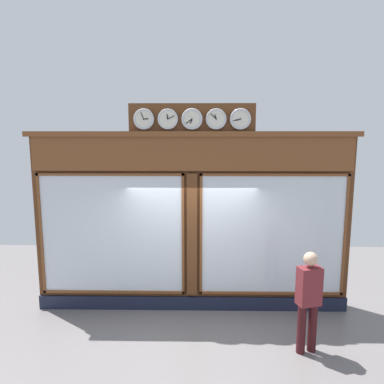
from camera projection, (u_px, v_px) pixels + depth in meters
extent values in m
cube|color=#5B3319|center=(192.00, 224.00, 7.09)|extent=(6.20, 0.30, 3.47)
cube|color=#191E33|center=(192.00, 303.00, 7.17)|extent=(6.20, 0.08, 0.28)
cube|color=brown|center=(192.00, 154.00, 6.68)|extent=(6.08, 0.08, 0.64)
cube|color=brown|center=(192.00, 134.00, 6.64)|extent=(6.32, 0.20, 0.10)
cube|color=silver|center=(272.00, 235.00, 6.93)|extent=(2.75, 0.02, 2.33)
cube|color=brown|center=(275.00, 175.00, 6.72)|extent=(2.85, 0.04, 0.05)
cube|color=brown|center=(271.00, 293.00, 7.09)|extent=(2.85, 0.04, 0.05)
cube|color=brown|center=(345.00, 236.00, 6.88)|extent=(0.05, 0.04, 2.43)
cube|color=brown|center=(201.00, 235.00, 6.93)|extent=(0.05, 0.04, 2.43)
cube|color=silver|center=(112.00, 234.00, 6.98)|extent=(2.75, 0.02, 2.33)
cube|color=brown|center=(110.00, 174.00, 6.77)|extent=(2.85, 0.04, 0.05)
cube|color=brown|center=(114.00, 292.00, 7.14)|extent=(2.85, 0.04, 0.05)
cube|color=brown|center=(41.00, 234.00, 6.98)|extent=(0.05, 0.04, 2.43)
cube|color=brown|center=(183.00, 235.00, 6.94)|extent=(0.05, 0.04, 2.43)
cube|color=#5B3319|center=(192.00, 235.00, 6.94)|extent=(0.20, 0.10, 2.43)
cube|color=#5B3319|center=(192.00, 119.00, 6.64)|extent=(2.38, 0.06, 0.58)
cylinder|color=silver|center=(240.00, 119.00, 6.55)|extent=(0.32, 0.02, 0.32)
torus|color=silver|center=(240.00, 119.00, 6.54)|extent=(0.40, 0.05, 0.40)
cube|color=black|center=(238.00, 120.00, 6.53)|extent=(0.09, 0.01, 0.04)
cube|color=black|center=(237.00, 120.00, 6.54)|extent=(0.13, 0.01, 0.04)
sphere|color=black|center=(241.00, 119.00, 6.53)|extent=(0.02, 0.02, 0.02)
cylinder|color=silver|center=(216.00, 119.00, 6.55)|extent=(0.32, 0.02, 0.32)
torus|color=silver|center=(216.00, 119.00, 6.55)|extent=(0.39, 0.04, 0.39)
cube|color=black|center=(215.00, 117.00, 6.53)|extent=(0.05, 0.01, 0.09)
cube|color=black|center=(214.00, 116.00, 6.53)|extent=(0.11, 0.01, 0.10)
sphere|color=black|center=(216.00, 119.00, 6.54)|extent=(0.02, 0.02, 0.02)
cylinder|color=silver|center=(192.00, 119.00, 6.56)|extent=(0.32, 0.02, 0.32)
torus|color=silver|center=(192.00, 119.00, 6.56)|extent=(0.40, 0.05, 0.40)
cube|color=black|center=(191.00, 121.00, 6.55)|extent=(0.05, 0.01, 0.09)
cube|color=black|center=(189.00, 121.00, 6.55)|extent=(0.12, 0.01, 0.09)
sphere|color=black|center=(192.00, 119.00, 6.54)|extent=(0.02, 0.02, 0.02)
cylinder|color=silver|center=(168.00, 119.00, 6.57)|extent=(0.32, 0.02, 0.32)
torus|color=silver|center=(168.00, 119.00, 6.57)|extent=(0.38, 0.04, 0.38)
cube|color=black|center=(167.00, 117.00, 6.55)|extent=(0.03, 0.01, 0.09)
cube|color=black|center=(171.00, 117.00, 6.55)|extent=(0.13, 0.01, 0.07)
sphere|color=black|center=(168.00, 119.00, 6.55)|extent=(0.02, 0.02, 0.02)
cylinder|color=silver|center=(144.00, 119.00, 6.58)|extent=(0.32, 0.02, 0.32)
torus|color=silver|center=(144.00, 119.00, 6.57)|extent=(0.39, 0.05, 0.39)
cube|color=black|center=(146.00, 119.00, 6.56)|extent=(0.09, 0.01, 0.02)
cube|color=black|center=(142.00, 116.00, 6.55)|extent=(0.06, 0.01, 0.13)
sphere|color=black|center=(144.00, 119.00, 6.56)|extent=(0.02, 0.02, 0.02)
cylinder|color=#3A1316|center=(301.00, 329.00, 5.70)|extent=(0.14, 0.14, 0.82)
cylinder|color=#3A1316|center=(312.00, 327.00, 5.75)|extent=(0.14, 0.14, 0.82)
cube|color=maroon|center=(309.00, 286.00, 5.62)|extent=(0.40, 0.31, 0.62)
sphere|color=tan|center=(311.00, 259.00, 5.55)|extent=(0.22, 0.22, 0.22)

